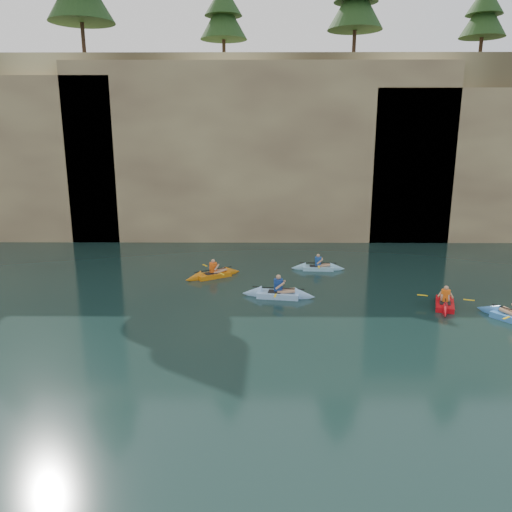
{
  "coord_description": "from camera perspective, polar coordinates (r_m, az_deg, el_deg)",
  "views": [
    {
      "loc": [
        2.0,
        -9.73,
        7.02
      ],
      "look_at": [
        1.88,
        6.11,
        3.0
      ],
      "focal_mm": 35.0,
      "sensor_mm": 36.0,
      "label": 1
    }
  ],
  "objects": [
    {
      "name": "ground",
      "position": [
        12.16,
        -9.77,
        -21.24
      ],
      "size": [
        160.0,
        160.0,
        0.0
      ],
      "primitive_type": "plane",
      "color": "black",
      "rests_on": "ground"
    },
    {
      "name": "cliff",
      "position": [
        39.79,
        -2.49,
        12.76
      ],
      "size": [
        70.0,
        16.0,
        12.0
      ],
      "primitive_type": "cube",
      "color": "tan",
      "rests_on": "ground"
    },
    {
      "name": "cliff_slab_center",
      "position": [
        32.36,
        0.46,
        11.9
      ],
      "size": [
        24.0,
        2.4,
        11.4
      ],
      "primitive_type": "cube",
      "color": "tan",
      "rests_on": "ground"
    },
    {
      "name": "sea_cave_center",
      "position": [
        32.7,
        -10.16,
        4.48
      ],
      "size": [
        3.5,
        1.0,
        3.2
      ],
      "primitive_type": "cube",
      "color": "black",
      "rests_on": "ground"
    },
    {
      "name": "sea_cave_east",
      "position": [
        33.02,
        14.54,
        5.48
      ],
      "size": [
        5.0,
        1.0,
        4.5
      ],
      "primitive_type": "cube",
      "color": "black",
      "rests_on": "ground"
    },
    {
      "name": "kayaker_orange",
      "position": [
        24.5,
        -4.9,
        -2.12
      ],
      "size": [
        2.89,
        2.18,
        1.13
      ],
      "rotation": [
        0.0,
        0.0,
        0.56
      ],
      "color": "orange",
      "rests_on": "ground"
    },
    {
      "name": "kayaker_ltblue_near",
      "position": [
        21.56,
        2.56,
        -4.34
      ],
      "size": [
        3.25,
        2.44,
        1.25
      ],
      "rotation": [
        0.0,
        0.0,
        -0.16
      ],
      "color": "#92C1F4",
      "rests_on": "ground"
    },
    {
      "name": "kayaker_red_far",
      "position": [
        21.86,
        20.77,
        -5.08
      ],
      "size": [
        2.1,
        3.05,
        1.1
      ],
      "rotation": [
        0.0,
        0.0,
        1.24
      ],
      "color": "red",
      "rests_on": "ground"
    },
    {
      "name": "kayaker_ltblue_mid",
      "position": [
        25.89,
        7.08,
        -1.3
      ],
      "size": [
        2.8,
        2.11,
        1.05
      ],
      "rotation": [
        0.0,
        0.0,
        -0.05
      ],
      "color": "#89C6E6",
      "rests_on": "ground"
    }
  ]
}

